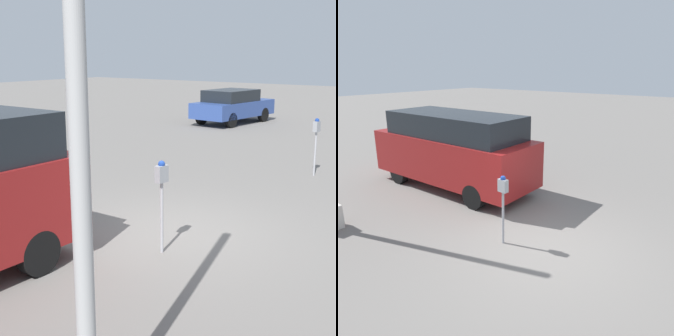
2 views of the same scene
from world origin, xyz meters
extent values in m
plane|color=slate|center=(0.00, 0.00, 0.00)|extent=(80.00, 80.00, 0.00)
cylinder|color=#9E9EA3|center=(0.76, 0.40, 0.57)|extent=(0.05, 0.05, 1.14)
cube|color=gray|center=(0.76, 0.40, 1.27)|extent=(0.21, 0.13, 0.26)
sphere|color=navy|center=(0.76, 0.40, 1.42)|extent=(0.11, 0.11, 0.11)
cylinder|color=#9E9EA3|center=(-5.60, 0.45, 0.56)|extent=(0.05, 0.05, 1.13)
cube|color=gray|center=(-5.60, 0.45, 1.26)|extent=(0.21, 0.13, 0.26)
sphere|color=navy|center=(-5.60, 0.45, 1.41)|extent=(0.11, 0.11, 0.11)
cylinder|color=#9E9E9E|center=(4.26, 2.29, 3.02)|extent=(0.15, 0.15, 4.94)
cylinder|color=black|center=(2.43, -0.52, 0.33)|extent=(0.66, 0.22, 0.66)
cube|color=#2D478C|center=(-13.07, -6.04, 0.64)|extent=(4.24, 2.08, 0.65)
cube|color=black|center=(-12.86, -6.06, 1.22)|extent=(2.39, 1.78, 0.50)
cube|color=orange|center=(-15.11, -6.43, 0.46)|extent=(0.09, 0.13, 0.20)
cylinder|color=black|center=(-14.40, -6.69, 0.31)|extent=(0.64, 0.26, 0.63)
cylinder|color=black|center=(-14.27, -5.17, 0.31)|extent=(0.64, 0.26, 0.63)
cylinder|color=black|center=(-11.86, -6.91, 0.31)|extent=(0.64, 0.26, 0.63)
cylinder|color=black|center=(-11.73, -5.40, 0.31)|extent=(0.64, 0.26, 0.63)
camera|label=1|loc=(6.81, 4.95, 3.08)|focal=55.00mm
camera|label=2|loc=(-3.00, 5.16, 3.49)|focal=35.00mm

